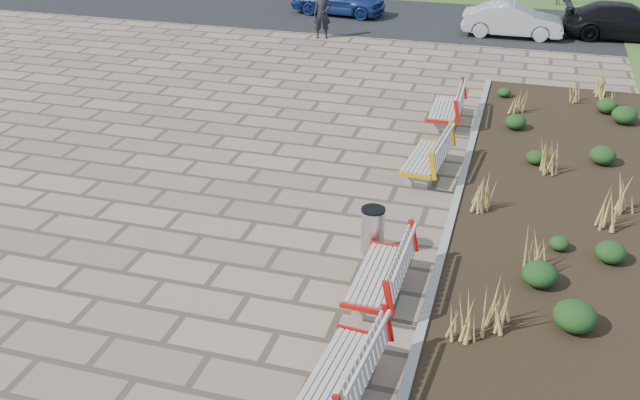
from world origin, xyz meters
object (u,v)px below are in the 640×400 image
(bench_a, at_px, (338,370))
(bench_d, at_px, (445,106))
(pedestrian, at_px, (322,14))
(bench_c, at_px, (425,155))
(litter_bin, at_px, (372,232))
(bench_b, at_px, (378,272))
(car_silver, at_px, (513,20))
(car_black, at_px, (625,21))

(bench_a, height_order, bench_d, same)
(pedestrian, bearing_deg, bench_c, -75.00)
(bench_d, bearing_deg, bench_a, -91.32)
(bench_a, height_order, litter_bin, bench_a)
(bench_b, distance_m, bench_d, 8.64)
(pedestrian, bearing_deg, car_silver, 5.62)
(bench_a, bearing_deg, car_black, 81.48)
(bench_d, xyz_separation_m, pedestrian, (-5.81, 7.79, 0.44))
(bench_c, bearing_deg, car_silver, 89.49)
(litter_bin, xyz_separation_m, car_silver, (1.69, 17.40, 0.17))
(bench_d, distance_m, pedestrian, 9.73)
(bench_a, relative_size, car_black, 0.45)
(bench_a, distance_m, litter_bin, 3.98)
(bench_d, bearing_deg, bench_c, -91.32)
(bench_a, height_order, bench_c, same)
(bench_b, bearing_deg, car_black, 75.69)
(litter_bin, height_order, pedestrian, pedestrian)
(bench_c, distance_m, pedestrian, 12.69)
(bench_a, bearing_deg, car_silver, 91.78)
(bench_c, height_order, car_silver, car_silver)
(bench_a, height_order, car_black, car_black)
(car_black, bearing_deg, bench_b, 160.30)
(bench_b, relative_size, car_black, 0.45)
(litter_bin, bearing_deg, bench_a, -84.30)
(car_black, bearing_deg, bench_d, 149.40)
(litter_bin, bearing_deg, bench_b, -73.39)
(bench_a, height_order, bench_b, same)
(litter_bin, height_order, car_silver, car_silver)
(bench_c, bearing_deg, pedestrian, 122.17)
(bench_a, xyz_separation_m, pedestrian, (-5.81, 19.07, 0.44))
(car_silver, xyz_separation_m, car_black, (4.16, 0.88, 0.04))
(litter_bin, bearing_deg, bench_c, 84.11)
(bench_b, height_order, pedestrian, pedestrian)
(bench_b, distance_m, pedestrian, 17.44)
(litter_bin, bearing_deg, pedestrian, 109.70)
(bench_d, relative_size, car_silver, 0.54)
(bench_c, bearing_deg, bench_b, -85.08)
(car_black, bearing_deg, car_silver, 97.74)
(bench_b, distance_m, litter_bin, 1.38)
(bench_a, bearing_deg, bench_c, 95.24)
(pedestrian, bearing_deg, bench_d, -65.56)
(bench_c, height_order, pedestrian, pedestrian)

